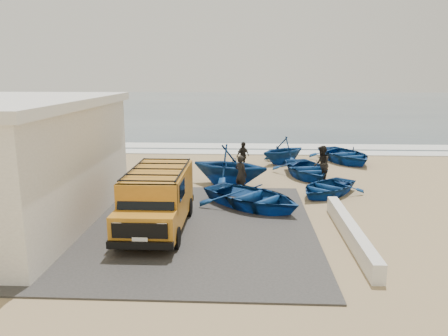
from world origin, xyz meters
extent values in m
plane|color=tan|center=(0.00, 0.00, 0.00)|extent=(160.00, 160.00, 0.00)
cube|color=#3C3937|center=(-2.00, -2.00, 0.03)|extent=(12.00, 10.00, 0.05)
cube|color=#385166|center=(0.00, 56.00, 0.00)|extent=(180.00, 88.00, 0.01)
cube|color=white|center=(0.00, 12.00, 0.03)|extent=(180.00, 1.60, 0.06)
cube|color=white|center=(0.00, 14.50, 0.02)|extent=(180.00, 2.20, 0.04)
cube|color=black|center=(-3.55, -0.50, 2.60)|extent=(0.08, 0.70, 0.90)
cube|color=silver|center=(5.00, -3.00, 0.28)|extent=(0.35, 6.00, 0.55)
cube|color=orange|center=(-1.19, -2.00, 1.14)|extent=(1.84, 3.77, 1.59)
cube|color=orange|center=(-1.19, -4.31, 0.77)|extent=(1.84, 0.87, 0.87)
cube|color=black|center=(-1.19, -3.86, 1.55)|extent=(1.69, 0.33, 0.69)
cube|color=black|center=(-1.19, -4.77, 0.87)|extent=(1.56, 0.08, 0.43)
cube|color=black|center=(-1.19, -4.80, 0.45)|extent=(1.87, 0.14, 0.21)
cube|color=black|center=(-1.19, -2.04, 2.01)|extent=(1.74, 3.48, 0.06)
cylinder|color=black|center=(-2.05, -3.93, 0.34)|extent=(0.21, 0.68, 0.68)
cylinder|color=black|center=(-2.05, -0.93, 0.34)|extent=(0.21, 0.68, 0.68)
cylinder|color=black|center=(-0.33, -3.93, 0.34)|extent=(0.21, 0.68, 0.68)
cylinder|color=black|center=(-0.33, -0.93, 0.34)|extent=(0.21, 0.68, 0.68)
imported|color=navy|center=(1.99, 0.18, 0.44)|extent=(5.17, 5.03, 0.87)
imported|color=navy|center=(5.19, 2.13, 0.34)|extent=(3.96, 4.07, 0.69)
imported|color=navy|center=(0.99, 3.64, 0.95)|extent=(4.47, 4.18, 1.90)
imported|color=navy|center=(4.79, 5.46, 0.41)|extent=(3.59, 4.49, 0.83)
imported|color=navy|center=(3.88, 8.67, 0.77)|extent=(3.88, 3.82, 1.55)
imported|color=navy|center=(7.50, 9.25, 0.45)|extent=(4.38, 5.14, 0.90)
imported|color=black|center=(1.53, 2.34, 0.83)|extent=(0.72, 0.69, 1.65)
imported|color=black|center=(5.31, 4.28, 0.89)|extent=(0.76, 0.93, 1.78)
imported|color=black|center=(1.59, 6.86, 0.76)|extent=(0.90, 0.90, 1.53)
camera|label=1|loc=(1.67, -15.99, 5.13)|focal=35.00mm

